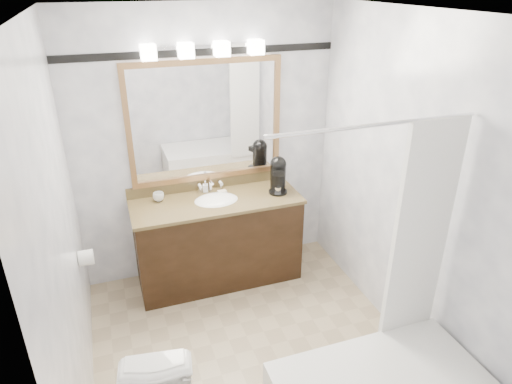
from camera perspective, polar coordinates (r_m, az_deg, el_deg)
room at (r=3.07m, az=-0.47°, el=-2.29°), size 2.42×2.62×2.52m
vanity at (r=4.32m, az=-4.80°, el=-5.81°), size 1.53×0.58×0.97m
mirror at (r=4.13m, az=-6.29°, el=8.70°), size 1.40×0.04×1.10m
vanity_light_bar at (r=3.94m, az=-6.55°, el=17.33°), size 1.02×0.14×0.12m
accent_stripe at (r=4.01m, az=-6.75°, el=16.98°), size 2.40×0.01×0.06m
tp_roll at (r=3.81m, az=-20.48°, el=-7.69°), size 0.11×0.12×0.12m
coffee_maker at (r=4.22m, az=2.78°, el=2.33°), size 0.18×0.22×0.34m
cup_left at (r=4.17m, az=-12.09°, el=-0.58°), size 0.13×0.13×0.08m
soap_bottle_a at (r=4.27m, az=-6.35°, el=0.71°), size 0.06×0.06×0.11m
soap_bar at (r=4.24m, az=-4.26°, el=0.02°), size 0.08×0.06×0.02m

